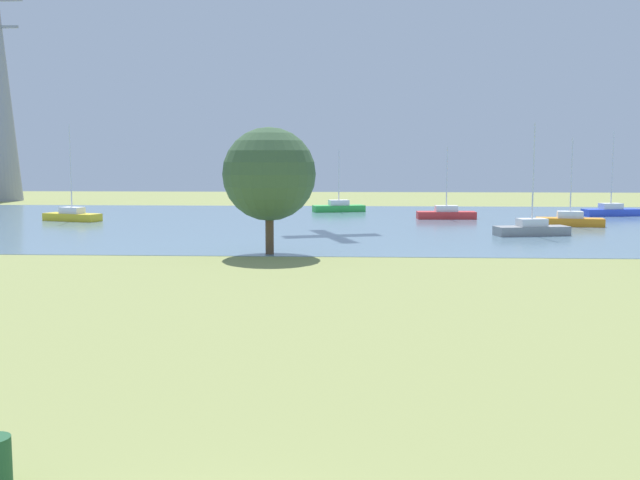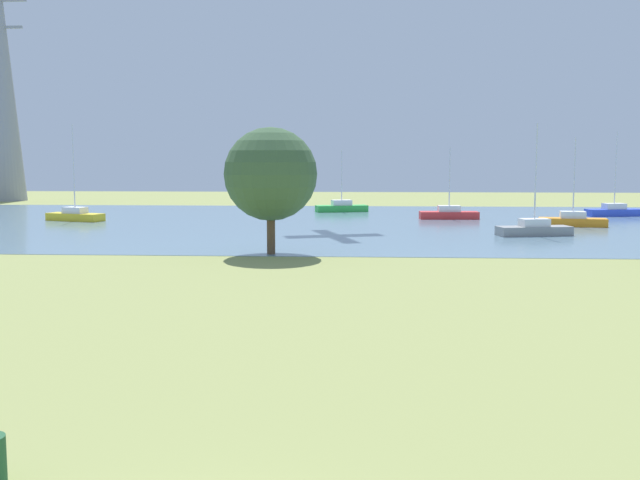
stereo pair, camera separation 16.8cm
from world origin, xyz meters
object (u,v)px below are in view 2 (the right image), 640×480
object	(u,v)px
sailboat_orange	(573,220)
sailboat_blue	(614,211)
sailboat_gray	(534,229)
tree_mid_shore	(271,174)
sailboat_green	(342,207)
sailboat_yellow	(75,215)
electricity_pylon	(2,77)
sailboat_red	(449,214)

from	to	relation	value
sailboat_orange	sailboat_blue	size ratio (longest dim) A/B	0.89
sailboat_gray	tree_mid_shore	bearing A→B (deg)	-147.14
sailboat_green	tree_mid_shore	bearing A→B (deg)	-95.16
sailboat_yellow	sailboat_green	world-z (taller)	sailboat_yellow
sailboat_green	tree_mid_shore	size ratio (longest dim) A/B	0.87
sailboat_green	tree_mid_shore	world-z (taller)	tree_mid_shore
sailboat_blue	electricity_pylon	world-z (taller)	electricity_pylon
sailboat_green	tree_mid_shore	xyz separation A→B (m)	(-2.79, -30.95, 3.76)
sailboat_red	sailboat_gray	size ratio (longest dim) A/B	0.82
sailboat_blue	sailboat_gray	distance (m)	19.94
electricity_pylon	sailboat_orange	bearing A→B (deg)	-27.45
tree_mid_shore	electricity_pylon	xyz separation A→B (m)	(-37.05, 46.98, 10.14)
sailboat_red	sailboat_blue	xyz separation A→B (m)	(14.63, 3.87, 0.02)
sailboat_yellow	tree_mid_shore	distance (m)	27.15
sailboat_red	electricity_pylon	world-z (taller)	electricity_pylon
tree_mid_shore	electricity_pylon	size ratio (longest dim) A/B	0.23
sailboat_orange	sailboat_green	xyz separation A→B (m)	(-17.51, 13.76, -0.01)
electricity_pylon	sailboat_red	bearing A→B (deg)	-25.76
sailboat_blue	sailboat_orange	bearing A→B (deg)	-121.88
sailboat_blue	sailboat_gray	size ratio (longest dim) A/B	1.00
sailboat_orange	sailboat_green	world-z (taller)	sailboat_orange
sailboat_yellow	electricity_pylon	size ratio (longest dim) A/B	0.27
sailboat_red	sailboat_yellow	distance (m)	30.40
sailboat_red	tree_mid_shore	bearing A→B (deg)	-117.02
sailboat_yellow	tree_mid_shore	bearing A→B (deg)	-47.19
sailboat_orange	sailboat_red	bearing A→B (deg)	143.72
sailboat_gray	sailboat_blue	bearing A→B (deg)	57.97
tree_mid_shore	electricity_pylon	distance (m)	60.68
sailboat_red	sailboat_yellow	world-z (taller)	sailboat_yellow
sailboat_red	sailboat_blue	distance (m)	15.14
sailboat_orange	sailboat_green	bearing A→B (deg)	141.85
tree_mid_shore	sailboat_red	bearing A→B (deg)	62.98
sailboat_orange	electricity_pylon	xyz separation A→B (m)	(-57.35, 29.79, 13.90)
sailboat_blue	sailboat_yellow	xyz separation A→B (m)	(-44.82, -7.50, 0.00)
sailboat_blue	sailboat_green	xyz separation A→B (m)	(-23.75, 3.73, -0.02)
sailboat_gray	sailboat_yellow	bearing A→B (deg)	164.64
sailboat_green	electricity_pylon	size ratio (longest dim) A/B	0.20
sailboat_blue	tree_mid_shore	bearing A→B (deg)	-134.28
sailboat_gray	sailboat_green	bearing A→B (deg)	122.56
sailboat_orange	tree_mid_shore	distance (m)	26.87
sailboat_gray	electricity_pylon	xyz separation A→B (m)	(-53.02, 36.67, 13.89)
sailboat_orange	sailboat_gray	world-z (taller)	sailboat_gray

